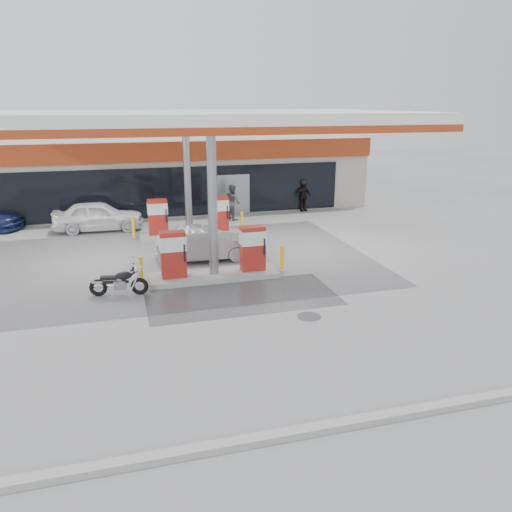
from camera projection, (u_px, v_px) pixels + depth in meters
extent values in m
plane|color=gray|center=(227.00, 298.00, 15.73)|extent=(90.00, 90.00, 0.00)
cube|color=#4C4C4F|center=(242.00, 297.00, 15.86)|extent=(6.00, 3.00, 0.00)
cylinder|color=#38383A|center=(309.00, 316.00, 14.40)|extent=(0.70, 0.70, 0.01)
cube|color=gray|center=(307.00, 431.00, 9.27)|extent=(28.00, 0.25, 0.15)
cube|color=#AFA592|center=(169.00, 171.00, 29.87)|extent=(22.00, 8.00, 4.00)
cube|color=black|center=(178.00, 192.00, 26.34)|extent=(18.00, 0.10, 2.60)
cube|color=#943112|center=(176.00, 152.00, 25.65)|extent=(22.00, 0.25, 1.00)
cube|color=navy|center=(304.00, 148.00, 27.40)|extent=(3.50, 0.12, 0.80)
cube|color=gray|center=(233.00, 195.00, 27.16)|extent=(1.80, 0.14, 2.20)
cube|color=silver|center=(196.00, 120.00, 18.77)|extent=(16.00, 10.00, 0.60)
cube|color=#943112|center=(223.00, 132.00, 14.27)|extent=(16.00, 0.12, 0.24)
cube|color=#943112|center=(179.00, 120.00, 23.38)|extent=(16.00, 0.12, 0.24)
cylinder|color=gray|center=(213.00, 206.00, 16.81)|extent=(0.32, 0.32, 5.00)
cylinder|color=gray|center=(187.00, 180.00, 22.33)|extent=(0.32, 0.32, 5.00)
cube|color=#9E9E99|center=(214.00, 276.00, 17.55)|extent=(4.50, 1.30, 0.18)
cube|color=maroon|center=(173.00, 254.00, 16.93)|extent=(0.85, 0.48, 1.60)
cube|color=maroon|center=(253.00, 248.00, 17.64)|extent=(0.85, 0.48, 1.60)
cube|color=silver|center=(173.00, 243.00, 16.81)|extent=(0.88, 0.52, 0.50)
cube|color=silver|center=(253.00, 237.00, 17.52)|extent=(0.88, 0.52, 0.50)
cylinder|color=yellow|center=(141.00, 270.00, 16.77)|extent=(0.14, 0.14, 0.90)
cylinder|color=yellow|center=(282.00, 258.00, 18.05)|extent=(0.14, 0.14, 0.90)
cube|color=#9E9E99|center=(190.00, 234.00, 23.07)|extent=(4.50, 1.30, 0.18)
cube|color=maroon|center=(158.00, 217.00, 22.45)|extent=(0.85, 0.48, 1.60)
cube|color=maroon|center=(219.00, 213.00, 23.17)|extent=(0.85, 0.48, 1.60)
cube|color=silver|center=(157.00, 208.00, 22.33)|extent=(0.88, 0.52, 0.50)
cube|color=silver|center=(219.00, 205.00, 23.05)|extent=(0.88, 0.52, 0.50)
cylinder|color=yellow|center=(134.00, 228.00, 22.30)|extent=(0.14, 0.14, 0.90)
cylinder|color=yellow|center=(242.00, 221.00, 23.58)|extent=(0.14, 0.14, 0.90)
torus|color=black|center=(140.00, 286.00, 15.99)|extent=(0.58, 0.22, 0.56)
torus|color=black|center=(98.00, 288.00, 15.85)|extent=(0.58, 0.22, 0.56)
cube|color=gray|center=(120.00, 285.00, 15.90)|extent=(0.41, 0.28, 0.28)
cube|color=black|center=(115.00, 282.00, 15.86)|extent=(0.85, 0.23, 0.08)
ellipsoid|color=black|center=(124.00, 276.00, 15.83)|extent=(0.57, 0.38, 0.26)
cube|color=black|center=(109.00, 278.00, 15.80)|extent=(0.55, 0.31, 0.09)
cylinder|color=silver|center=(132.00, 267.00, 15.77)|extent=(0.15, 0.71, 0.03)
sphere|color=silver|center=(136.00, 270.00, 15.82)|extent=(0.17, 0.17, 0.17)
cylinder|color=silver|center=(106.00, 287.00, 16.01)|extent=(0.85, 0.21, 0.08)
imported|color=white|center=(98.00, 216.00, 23.87)|extent=(4.26, 1.84, 1.43)
imported|color=#4E4E52|center=(233.00, 202.00, 26.09)|extent=(0.98, 1.10, 1.87)
imported|color=#9A9DA2|center=(205.00, 244.00, 19.43)|extent=(3.96, 1.50, 1.29)
imported|color=black|center=(297.00, 194.00, 30.35)|extent=(4.66, 2.71, 1.22)
imported|color=black|center=(303.00, 196.00, 28.14)|extent=(1.04, 0.57, 1.69)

